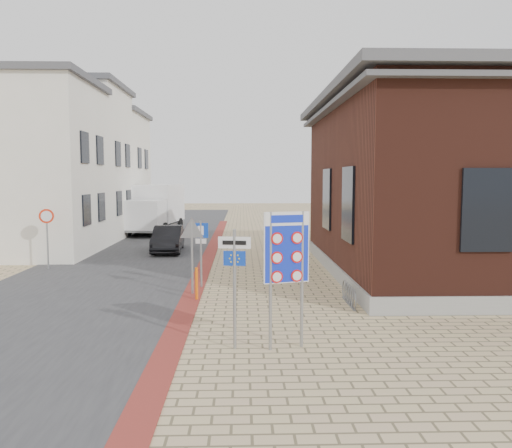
# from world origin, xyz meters

# --- Properties ---
(ground) EXTENTS (120.00, 120.00, 0.00)m
(ground) POSITION_xyz_m (0.00, 0.00, 0.00)
(ground) COLOR tan
(ground) RESTS_ON ground
(road_strip) EXTENTS (7.00, 60.00, 0.02)m
(road_strip) POSITION_xyz_m (-5.50, 15.00, 0.01)
(road_strip) COLOR #38383A
(road_strip) RESTS_ON ground
(curb_strip) EXTENTS (0.60, 40.00, 0.02)m
(curb_strip) POSITION_xyz_m (-2.00, 10.00, 0.01)
(curb_strip) COLOR maroon
(curb_strip) RESTS_ON ground
(brick_building) EXTENTS (13.00, 13.00, 6.80)m
(brick_building) POSITION_xyz_m (8.99, 7.00, 3.49)
(brick_building) COLOR gray
(brick_building) RESTS_ON ground
(townhouse_near) EXTENTS (7.40, 6.40, 8.30)m
(townhouse_near) POSITION_xyz_m (-10.99, 12.00, 4.17)
(townhouse_near) COLOR white
(townhouse_near) RESTS_ON ground
(townhouse_mid) EXTENTS (7.40, 6.40, 9.10)m
(townhouse_mid) POSITION_xyz_m (-10.99, 18.00, 4.57)
(townhouse_mid) COLOR white
(townhouse_mid) RESTS_ON ground
(townhouse_far) EXTENTS (7.40, 6.40, 8.30)m
(townhouse_far) POSITION_xyz_m (-10.99, 24.00, 4.17)
(townhouse_far) COLOR white
(townhouse_far) RESTS_ON ground
(bike_rack) EXTENTS (0.08, 1.80, 0.60)m
(bike_rack) POSITION_xyz_m (2.65, 2.20, 0.26)
(bike_rack) COLOR slate
(bike_rack) RESTS_ON ground
(sedan) EXTENTS (1.56, 3.96, 1.28)m
(sedan) POSITION_xyz_m (-4.10, 12.66, 0.64)
(sedan) COLOR black
(sedan) RESTS_ON ground
(box_truck) EXTENTS (3.24, 6.35, 3.18)m
(box_truck) POSITION_xyz_m (-6.16, 21.06, 1.64)
(box_truck) COLOR slate
(box_truck) RESTS_ON ground
(border_sign) EXTENTS (0.98, 0.30, 2.94)m
(border_sign) POSITION_xyz_m (0.50, -1.50, 2.12)
(border_sign) COLOR gray
(border_sign) RESTS_ON ground
(essen_sign) EXTENTS (0.69, 0.14, 2.57)m
(essen_sign) POSITION_xyz_m (-0.60, -1.50, 1.71)
(essen_sign) COLOR gray
(essen_sign) RESTS_ON ground
(parking_sign) EXTENTS (0.49, 0.09, 2.23)m
(parking_sign) POSITION_xyz_m (-1.80, 4.50, 1.50)
(parking_sign) COLOR gray
(parking_sign) RESTS_ON ground
(yield_sign) EXTENTS (0.84, 0.15, 2.37)m
(yield_sign) POSITION_xyz_m (-2.00, 3.54, 1.80)
(yield_sign) COLOR gray
(yield_sign) RESTS_ON ground
(speed_sign) EXTENTS (0.55, 0.19, 2.42)m
(speed_sign) POSITION_xyz_m (-8.19, 8.00, 1.63)
(speed_sign) COLOR gray
(speed_sign) RESTS_ON ground
(bollard) EXTENTS (0.11, 0.11, 0.98)m
(bollard) POSITION_xyz_m (-1.80, 2.80, 0.49)
(bollard) COLOR orange
(bollard) RESTS_ON ground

